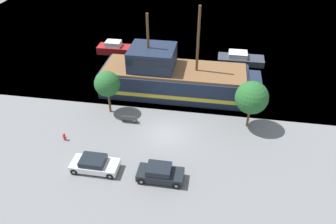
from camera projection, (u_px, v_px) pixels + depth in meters
name	position (u px, v px, depth m)	size (l,w,h in m)	color
ground_plane	(167.00, 134.00, 32.14)	(160.00, 160.00, 0.00)	slate
water_surface	(202.00, 1.00, 67.54)	(80.00, 80.00, 0.00)	slate
pirate_ship	(172.00, 77.00, 37.33)	(17.88, 5.62, 10.32)	#192338
moored_boat_dockside	(116.00, 48.00, 46.80)	(5.33, 2.08, 1.74)	maroon
moored_boat_outer	(240.00, 59.00, 44.30)	(6.14, 2.46, 1.53)	#2D333D
parked_car_curb_front	(160.00, 173.00, 26.87)	(3.82, 1.79, 1.42)	black
parked_car_curb_mid	(95.00, 164.00, 27.80)	(4.03, 1.88, 1.28)	white
fire_hydrant	(64.00, 137.00, 31.15)	(0.42, 0.25, 0.76)	red
bench_promenade_east	(130.00, 119.00, 33.40)	(1.58, 0.45, 0.85)	#4C4742
tree_row_east	(107.00, 84.00, 33.27)	(2.64, 2.64, 4.76)	brown
tree_row_mideast	(252.00, 98.00, 31.19)	(3.20, 3.20, 5.02)	brown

